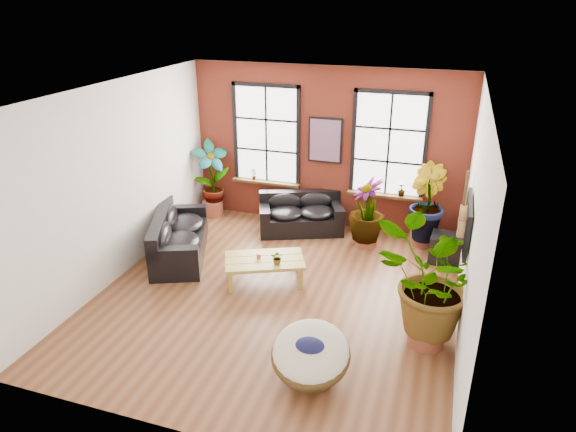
# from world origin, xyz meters

# --- Properties ---
(room) EXTENTS (6.04, 6.54, 3.54)m
(room) POSITION_xyz_m (0.00, 0.15, 1.75)
(room) COLOR brown
(room) RESTS_ON ground
(sofa_back) EXTENTS (2.00, 1.48, 0.83)m
(sofa_back) POSITION_xyz_m (-0.38, 2.69, 0.37)
(sofa_back) COLOR black
(sofa_back) RESTS_ON ground
(sofa_left) EXTENTS (1.69, 2.39, 0.87)m
(sofa_left) POSITION_xyz_m (-2.38, 0.78, 0.39)
(sofa_left) COLOR black
(sofa_left) RESTS_ON ground
(coffee_table) EXTENTS (1.61, 1.31, 0.54)m
(coffee_table) POSITION_xyz_m (-0.37, 0.37, 0.40)
(coffee_table) COLOR #A09339
(coffee_table) RESTS_ON ground
(papasan_chair) EXTENTS (1.16, 1.17, 0.80)m
(papasan_chair) POSITION_xyz_m (1.13, -1.89, 0.41)
(papasan_chair) COLOR #4D391B
(papasan_chair) RESTS_ON ground
(poster) EXTENTS (0.74, 0.06, 0.98)m
(poster) POSITION_xyz_m (0.00, 3.18, 1.95)
(poster) COLOR black
(poster) RESTS_ON room
(tv_wall_unit) EXTENTS (0.13, 1.86, 1.20)m
(tv_wall_unit) POSITION_xyz_m (2.93, 0.60, 1.54)
(tv_wall_unit) COLOR black
(tv_wall_unit) RESTS_ON room
(media_box) EXTENTS (0.69, 0.59, 0.55)m
(media_box) POSITION_xyz_m (2.76, 2.17, 0.27)
(media_box) COLOR black
(media_box) RESTS_ON ground
(pot_back_left) EXTENTS (0.64, 0.64, 0.35)m
(pot_back_left) POSITION_xyz_m (-2.60, 2.85, 0.18)
(pot_back_left) COLOR brown
(pot_back_left) RESTS_ON ground
(pot_back_right) EXTENTS (0.49, 0.49, 0.35)m
(pot_back_right) POSITION_xyz_m (2.24, 2.82, 0.18)
(pot_back_right) COLOR brown
(pot_back_right) RESTS_ON ground
(pot_right_wall) EXTENTS (0.67, 0.67, 0.40)m
(pot_right_wall) POSITION_xyz_m (2.56, -0.60, 0.20)
(pot_right_wall) COLOR brown
(pot_right_wall) RESTS_ON ground
(pot_mid) EXTENTS (0.58, 0.58, 0.34)m
(pot_mid) POSITION_xyz_m (1.13, 2.40, 0.17)
(pot_mid) COLOR brown
(pot_mid) RESTS_ON ground
(floor_plant_back_left) EXTENTS (1.04, 1.01, 1.65)m
(floor_plant_back_left) POSITION_xyz_m (-2.60, 2.87, 0.97)
(floor_plant_back_left) COLOR #204311
(floor_plant_back_left) RESTS_ON ground
(floor_plant_back_right) EXTENTS (1.03, 1.10, 1.58)m
(floor_plant_back_right) POSITION_xyz_m (2.22, 2.81, 0.94)
(floor_plant_back_right) COLOR #204311
(floor_plant_back_right) RESTS_ON ground
(floor_plant_right_wall) EXTENTS (2.04, 2.00, 1.72)m
(floor_plant_right_wall) POSITION_xyz_m (2.54, -0.58, 1.02)
(floor_plant_right_wall) COLOR #204311
(floor_plant_right_wall) RESTS_ON ground
(floor_plant_mid) EXTENTS (1.00, 1.00, 1.32)m
(floor_plant_mid) POSITION_xyz_m (1.11, 2.38, 0.80)
(floor_plant_mid) COLOR #204311
(floor_plant_mid) RESTS_ON ground
(table_plant) EXTENTS (0.26, 0.24, 0.25)m
(table_plant) POSITION_xyz_m (-0.08, 0.27, 0.58)
(table_plant) COLOR #204311
(table_plant) RESTS_ON coffee_table
(sill_plant_left) EXTENTS (0.17, 0.17, 0.27)m
(sill_plant_left) POSITION_xyz_m (-1.65, 3.13, 1.04)
(sill_plant_left) COLOR #204311
(sill_plant_left) RESTS_ON room
(sill_plant_right) EXTENTS (0.19, 0.19, 0.27)m
(sill_plant_right) POSITION_xyz_m (1.70, 3.13, 1.04)
(sill_plant_right) COLOR #204311
(sill_plant_right) RESTS_ON room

